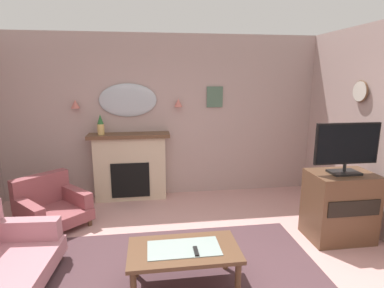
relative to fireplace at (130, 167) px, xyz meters
name	(u,v)px	position (x,y,z in m)	size (l,w,h in m)	color
wall_back	(163,117)	(0.59, 0.22, 0.84)	(6.47, 0.10, 2.81)	#B29993
patterned_rug	(179,288)	(0.59, -2.49, -0.56)	(3.20, 2.40, 0.01)	#4C3338
fireplace	(130,167)	(0.00, 0.00, 0.00)	(1.36, 0.36, 1.16)	beige
mantel_vase_right	(101,125)	(-0.45, -0.03, 0.75)	(0.11, 0.11, 0.34)	tan
wall_mirror	(128,100)	(0.00, 0.14, 1.14)	(0.96, 0.06, 0.56)	#B2BCC6
wall_sconce_left	(75,104)	(-0.85, 0.09, 1.09)	(0.14, 0.14, 0.14)	#D17066
wall_sconce_right	(178,103)	(0.85, 0.09, 1.09)	(0.14, 0.14, 0.14)	#D17066
wall_clock	(360,91)	(3.28, -1.22, 1.33)	(0.04, 0.31, 0.31)	silver
framed_picture	(215,97)	(1.50, 0.15, 1.18)	(0.28, 0.03, 0.36)	#4C6B56
coffee_table	(184,253)	(0.64, -2.47, -0.19)	(1.10, 0.60, 0.45)	brown
tv_remote	(196,251)	(0.75, -2.56, -0.12)	(0.04, 0.16, 0.02)	black
armchair_beside_couch	(50,205)	(-1.09, -0.86, -0.27)	(1.14, 1.15, 0.71)	#934C51
tv_cabinet	(339,206)	(2.77, -1.76, -0.12)	(0.80, 0.57, 0.90)	brown
tv_flatscreen	(347,147)	(2.77, -1.79, 0.68)	(0.84, 0.24, 0.65)	black
potted_plant_small_fern	(25,198)	(-1.55, -0.53, -0.27)	(0.38, 0.37, 0.59)	silver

